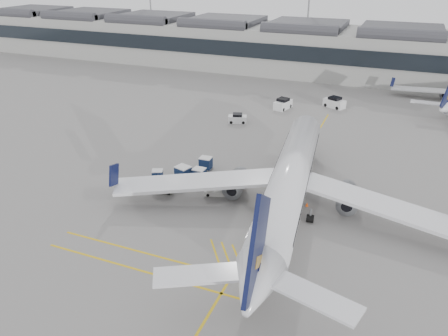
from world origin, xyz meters
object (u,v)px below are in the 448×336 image
at_px(baggage_cart_a, 199,174).
at_px(ramp_agent_a, 239,173).
at_px(pushback_tug, 165,187).
at_px(ramp_agent_b, 243,181).
at_px(belt_loader, 217,191).
at_px(airliner_main, 289,183).

height_order(baggage_cart_a, ramp_agent_a, baggage_cart_a).
bearing_deg(pushback_tug, ramp_agent_b, 24.90).
distance_m(belt_loader, ramp_agent_b, 3.70).
distance_m(baggage_cart_a, pushback_tug, 5.11).
bearing_deg(pushback_tug, ramp_agent_a, 39.01).
xyz_separation_m(ramp_agent_a, pushback_tug, (-7.49, -6.58, -0.28)).
xyz_separation_m(baggage_cart_a, ramp_agent_a, (4.70, 2.31, -0.07)).
height_order(airliner_main, ramp_agent_b, airliner_main).
relative_size(airliner_main, ramp_agent_b, 23.20).
relative_size(airliner_main, pushback_tug, 18.25).
bearing_deg(baggage_cart_a, airliner_main, -10.91).
relative_size(belt_loader, ramp_agent_b, 2.17).
height_order(ramp_agent_b, pushback_tug, ramp_agent_b).
bearing_deg(ramp_agent_b, baggage_cart_a, -38.67).
distance_m(airliner_main, baggage_cart_a, 13.18).
distance_m(airliner_main, belt_loader, 9.48).
relative_size(ramp_agent_a, ramp_agent_b, 0.91).
distance_m(belt_loader, pushback_tug, 6.70).
distance_m(ramp_agent_b, pushback_tug, 9.97).
xyz_separation_m(ramp_agent_b, pushback_tug, (-8.86, -4.55, -0.37)).
distance_m(baggage_cart_a, ramp_agent_b, 6.08).
xyz_separation_m(airliner_main, belt_loader, (-8.98, 0.19, -3.03)).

